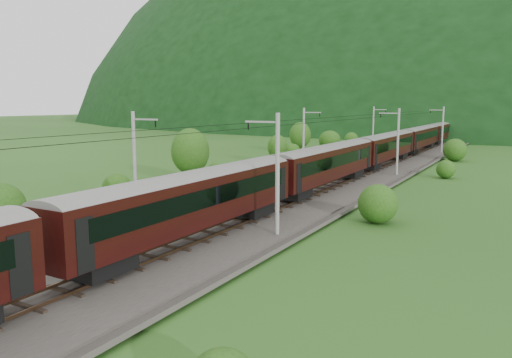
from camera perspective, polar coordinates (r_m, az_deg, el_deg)
The scene contains 15 objects.
ground at distance 36.58m, azimuth -6.30°, elevation -5.48°, with size 600.00×600.00×0.00m, color #244917.
railbed at distance 44.84m, azimuth 1.17°, elevation -2.60°, with size 14.00×220.00×0.30m, color #38332D.
track_left at distance 45.96m, azimuth -1.47°, elevation -2.04°, with size 2.40×220.00×0.27m.
track_right at distance 43.73m, azimuth 3.94°, elevation -2.61°, with size 2.40×220.00×0.27m.
catenary_left at distance 66.59m, azimuth 5.53°, elevation 4.83°, with size 2.54×192.28×8.00m.
catenary_right at distance 62.65m, azimuth 15.84°, elevation 4.31°, with size 2.54×192.28×8.00m.
overhead_wires at distance 44.01m, azimuth 1.20°, elevation 6.31°, with size 4.83×198.00×0.03m.
mountain_main at distance 289.63m, azimuth 25.44°, elevation 6.08°, with size 504.00×360.00×244.00m, color black.
mountain_ridge at distance 357.74m, azimuth 6.29°, elevation 7.20°, with size 336.00×280.00×132.00m, color black.
train at distance 71.93m, azimuth 14.55°, elevation 4.07°, with size 2.94×164.28×5.11m.
hazard_post_near at distance 76.50m, azimuth 13.11°, elevation 2.63°, with size 0.18×0.18×1.71m, color red.
hazard_post_far at distance 75.98m, azimuth 13.65°, elevation 2.51°, with size 0.16×0.16×1.54m, color red.
signal at distance 92.07m, azimuth 14.15°, elevation 3.95°, with size 0.27×0.27×2.46m.
vegetation_left at distance 51.89m, azimuth -12.52°, elevation 1.20°, with size 9.33×143.63×6.15m.
vegetation_right at distance 40.94m, azimuth 14.51°, elevation -2.19°, with size 6.51×96.64×3.15m.
Camera 1 is at (20.80, -28.74, 8.92)m, focal length 35.00 mm.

